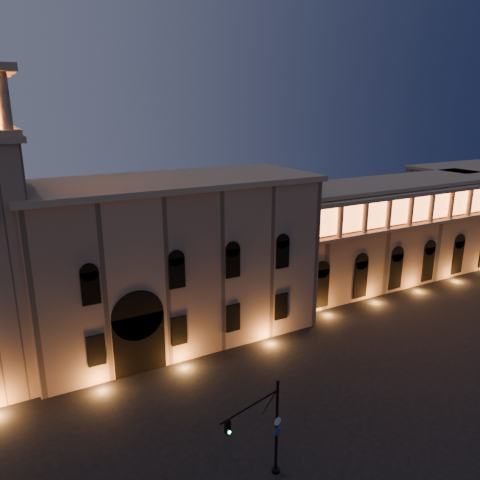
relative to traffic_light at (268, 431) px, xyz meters
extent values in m
plane|color=black|center=(4.49, 1.17, -3.85)|extent=(160.00, 160.00, 0.00)
cube|color=#8B705B|center=(2.49, 23.17, 4.65)|extent=(30.00, 12.00, 17.00)
cube|color=gray|center=(2.49, 23.17, 13.45)|extent=(30.80, 12.80, 0.60)
cube|color=black|center=(-3.51, 17.77, -0.85)|extent=(5.00, 1.40, 6.00)
cylinder|color=black|center=(-3.51, 17.77, 2.15)|extent=(5.00, 1.40, 5.00)
cube|color=orange|center=(-3.51, 17.57, -1.05)|extent=(4.20, 0.20, 5.00)
cylinder|color=gray|center=(-12.21, 18.37, 21.25)|extent=(0.76, 0.76, 4.20)
cylinder|color=gray|center=(-12.21, 25.97, 21.25)|extent=(0.76, 0.76, 4.20)
cylinder|color=gray|center=(-12.21, 22.17, 21.25)|extent=(0.76, 0.76, 4.20)
cube|color=#866A55|center=(36.49, 25.17, 3.15)|extent=(40.00, 10.00, 14.00)
cube|color=gray|center=(36.49, 25.17, 10.40)|extent=(40.60, 10.60, 0.50)
cube|color=gray|center=(36.49, 19.67, 5.45)|extent=(40.00, 1.20, 0.40)
cube|color=gray|center=(36.49, 19.67, 9.75)|extent=(40.00, 1.40, 0.50)
cube|color=orange|center=(36.49, 20.22, 7.65)|extent=(38.00, 0.15, 3.60)
cylinder|color=gray|center=(18.49, 19.67, 7.65)|extent=(0.70, 0.70, 4.00)
cylinder|color=gray|center=(22.49, 19.67, 7.65)|extent=(0.70, 0.70, 4.00)
cylinder|color=gray|center=(26.49, 19.67, 7.65)|extent=(0.70, 0.70, 4.00)
cylinder|color=gray|center=(30.49, 19.67, 7.65)|extent=(0.70, 0.70, 4.00)
cylinder|color=gray|center=(34.49, 19.67, 7.65)|extent=(0.70, 0.70, 4.00)
cylinder|color=gray|center=(38.49, 19.67, 7.65)|extent=(0.70, 0.70, 4.00)
cylinder|color=gray|center=(42.49, 19.67, 7.65)|extent=(0.70, 0.70, 4.00)
cylinder|color=gray|center=(46.49, 19.67, 7.65)|extent=(0.70, 0.70, 4.00)
cube|color=#866A55|center=(62.49, 31.17, 3.15)|extent=(20.00, 12.00, 14.00)
cylinder|color=black|center=(0.87, 0.23, -0.31)|extent=(0.20, 0.20, 7.09)
cylinder|color=black|center=(0.87, 0.23, -3.70)|extent=(0.57, 0.57, 0.30)
sphere|color=black|center=(0.87, 0.23, 3.34)|extent=(0.28, 0.28, 0.28)
cylinder|color=black|center=(-1.58, -0.40, 2.73)|extent=(4.93, 1.38, 0.12)
cube|color=black|center=(-3.44, -0.88, 2.22)|extent=(0.36, 0.35, 0.86)
cylinder|color=#0CE53F|center=(-3.40, -1.03, 1.94)|extent=(0.20, 0.12, 0.18)
cylinder|color=silver|center=(0.86, 0.08, 0.40)|extent=(0.60, 0.19, 0.61)
cylinder|color=navy|center=(0.86, 0.08, -0.41)|extent=(0.60, 0.19, 0.61)
camera|label=1|loc=(-14.37, -22.28, 20.86)|focal=35.00mm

